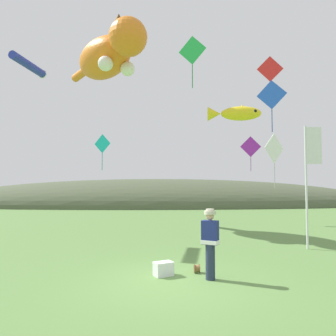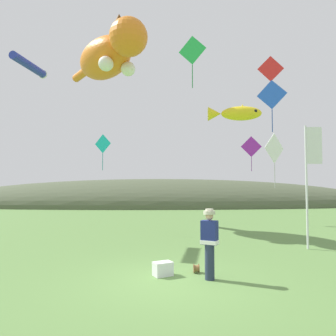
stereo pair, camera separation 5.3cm
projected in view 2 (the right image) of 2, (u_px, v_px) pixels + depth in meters
ground_plane at (173, 282)px, 8.04m from camera, size 120.00×120.00×0.00m
distant_hill_ridge at (161, 205)px, 38.30m from camera, size 53.21×14.42×6.17m
festival_attendant at (210, 241)px, 8.28m from camera, size 0.49×0.44×1.77m
kite_spool at (196, 268)px, 8.87m from camera, size 0.15×0.24×0.24m
picnic_cooler at (163, 269)px, 8.60m from camera, size 0.58×0.51×0.36m
festival_banner_pole at (310, 168)px, 12.31m from camera, size 0.66×0.08×4.63m
kite_giant_cat at (109, 56)px, 18.90m from camera, size 5.53×7.60×2.65m
kite_fish_windsock at (235, 113)px, 15.36m from camera, size 2.56×0.94×0.77m
kite_tube_streamer at (30, 66)px, 14.77m from camera, size 0.83×2.47×0.44m
kite_diamond_violet at (251, 147)px, 20.76m from camera, size 1.32×0.11×2.22m
kite_diamond_green at (192, 51)px, 12.35m from camera, size 1.00×0.51×2.01m
kite_diamond_teal at (103, 144)px, 17.19m from camera, size 0.90×0.47×1.90m
kite_diamond_white at (274, 149)px, 12.02m from camera, size 0.93×0.63×2.00m
kite_diamond_blue at (272, 95)px, 12.79m from camera, size 1.03×0.56×2.06m
kite_diamond_red at (271, 69)px, 18.21m from camera, size 1.45×0.22×2.36m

